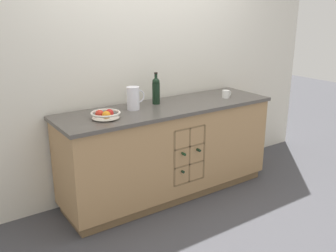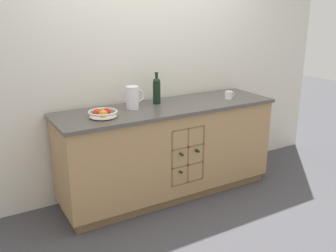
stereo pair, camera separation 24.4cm
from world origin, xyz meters
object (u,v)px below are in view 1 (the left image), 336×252
Objects in this scene: white_pitcher at (133,98)px; standing_wine_bottle at (156,90)px; ceramic_mug at (226,94)px; fruit_bowl at (105,114)px.

white_pitcher is 0.69× the size of standing_wine_bottle.
white_pitcher is 1.97× the size of ceramic_mug.
white_pitcher is at bearing -167.78° from standing_wine_bottle.
white_pitcher is 1.05m from ceramic_mug.
ceramic_mug is (1.04, -0.13, -0.07)m from white_pitcher.
standing_wine_bottle is (-0.75, 0.20, 0.10)m from ceramic_mug.
ceramic_mug is at bearing -14.76° from standing_wine_bottle.
fruit_bowl is at bearing -162.93° from standing_wine_bottle.
fruit_bowl is 0.38m from white_pitcher.
standing_wine_bottle is at bearing 17.07° from fruit_bowl.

